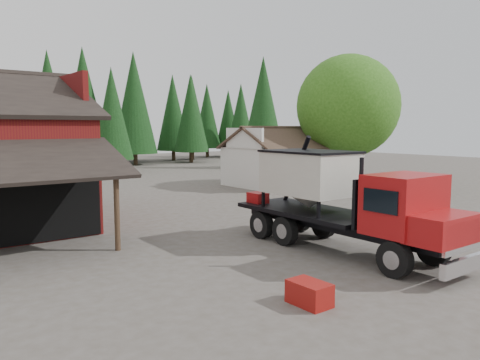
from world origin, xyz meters
TOP-DOWN VIEW (x-y plane):
  - ground at (0.00, 0.00)m, footprint 120.00×120.00m
  - farmhouse at (13.00, 13.00)m, footprint 8.60×6.42m
  - deciduous_tree at (17.01, 9.97)m, footprint 8.00×8.00m
  - conifer_backdrop at (0.00, 42.00)m, footprint 76.00×16.00m
  - near_pine_b at (6.00, 30.00)m, footprint 3.96×3.96m
  - near_pine_c at (22.00, 26.00)m, footprint 4.84×4.84m
  - feed_truck at (0.86, -2.97)m, footprint 2.76×9.37m
  - silver_car at (13.34, 9.61)m, footprint 6.25×3.44m
  - equip_box at (-3.92, -6.00)m, footprint 0.71×1.11m

SIDE VIEW (x-z plane):
  - ground at x=0.00m, z-range 0.00..0.00m
  - conifer_backdrop at x=0.00m, z-range -8.00..8.00m
  - equip_box at x=-3.92m, z-range 0.00..0.60m
  - silver_car at x=13.34m, z-range 0.00..1.66m
  - farmhouse at x=13.00m, z-range -0.66..3.99m
  - feed_truck at x=0.86m, z-range -0.14..4.07m
  - near_pine_b at x=6.00m, z-range 0.69..11.09m
  - deciduous_tree at x=17.01m, z-range 0.81..11.01m
  - near_pine_c at x=22.00m, z-range 0.69..13.09m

